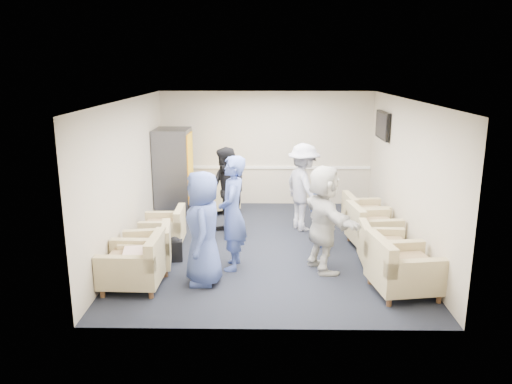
{
  "coord_description": "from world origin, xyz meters",
  "views": [
    {
      "loc": [
        -0.06,
        -8.75,
        3.28
      ],
      "look_at": [
        -0.2,
        0.2,
        1.0
      ],
      "focal_mm": 35.0,
      "sensor_mm": 36.0,
      "label": 1
    }
  ],
  "objects_px": {
    "armchair_left_far": "(166,230)",
    "person_front_left": "(203,228)",
    "vending_machine": "(174,171)",
    "person_back_left": "(227,193)",
    "armchair_right_midfar": "(370,229)",
    "person_mid_left": "(232,213)",
    "armchair_left_near": "(136,266)",
    "person_front_right": "(324,219)",
    "armchair_right_far": "(363,215)",
    "armchair_right_midnear": "(381,249)",
    "armchair_left_mid": "(150,251)",
    "armchair_right_near": "(400,270)",
    "armchair_corner": "(217,197)",
    "person_mid_right": "(320,208)",
    "person_back_right": "(303,187)"
  },
  "relations": [
    {
      "from": "armchair_right_far",
      "to": "armchair_right_near",
      "type": "bearing_deg",
      "value": 174.72
    },
    {
      "from": "armchair_left_far",
      "to": "person_mid_left",
      "type": "xyz_separation_m",
      "value": [
        1.32,
        -1.04,
        0.64
      ]
    },
    {
      "from": "person_back_left",
      "to": "armchair_right_near",
      "type": "bearing_deg",
      "value": 11.94
    },
    {
      "from": "armchair_left_far",
      "to": "person_front_left",
      "type": "distance_m",
      "value": 1.96
    },
    {
      "from": "armchair_right_midnear",
      "to": "person_front_right",
      "type": "distance_m",
      "value": 1.15
    },
    {
      "from": "armchair_right_midnear",
      "to": "person_front_left",
      "type": "relative_size",
      "value": 0.46
    },
    {
      "from": "armchair_right_near",
      "to": "person_back_left",
      "type": "height_order",
      "value": "person_back_left"
    },
    {
      "from": "armchair_left_near",
      "to": "person_back_right",
      "type": "height_order",
      "value": "person_back_right"
    },
    {
      "from": "armchair_corner",
      "to": "person_mid_left",
      "type": "distance_m",
      "value": 3.36
    },
    {
      "from": "armchair_right_midfar",
      "to": "person_front_right",
      "type": "xyz_separation_m",
      "value": [
        -1.01,
        -1.11,
        0.54
      ]
    },
    {
      "from": "armchair_right_far",
      "to": "armchair_corner",
      "type": "distance_m",
      "value": 3.35
    },
    {
      "from": "armchair_left_near",
      "to": "person_front_left",
      "type": "bearing_deg",
      "value": 102.24
    },
    {
      "from": "armchair_right_near",
      "to": "person_back_left",
      "type": "distance_m",
      "value": 3.76
    },
    {
      "from": "armchair_left_mid",
      "to": "person_front_left",
      "type": "distance_m",
      "value": 1.21
    },
    {
      "from": "armchair_left_far",
      "to": "armchair_corner",
      "type": "bearing_deg",
      "value": 159.69
    },
    {
      "from": "armchair_left_mid",
      "to": "armchair_left_near",
      "type": "bearing_deg",
      "value": -12.51
    },
    {
      "from": "armchair_right_midfar",
      "to": "person_mid_left",
      "type": "relative_size",
      "value": 0.5
    },
    {
      "from": "vending_machine",
      "to": "person_back_left",
      "type": "relative_size",
      "value": 1.09
    },
    {
      "from": "vending_machine",
      "to": "person_mid_left",
      "type": "xyz_separation_m",
      "value": [
        1.52,
        -3.21,
        -0.01
      ]
    },
    {
      "from": "person_back_right",
      "to": "armchair_right_midfar",
      "type": "bearing_deg",
      "value": -153.65
    },
    {
      "from": "armchair_right_midfar",
      "to": "person_back_left",
      "type": "xyz_separation_m",
      "value": [
        -2.7,
        0.57,
        0.54
      ]
    },
    {
      "from": "person_back_right",
      "to": "person_front_right",
      "type": "relative_size",
      "value": 1.01
    },
    {
      "from": "armchair_right_near",
      "to": "armchair_right_midfar",
      "type": "distance_m",
      "value": 1.97
    },
    {
      "from": "armchair_left_near",
      "to": "person_front_right",
      "type": "distance_m",
      "value": 3.02
    },
    {
      "from": "armchair_left_near",
      "to": "armchair_right_far",
      "type": "height_order",
      "value": "armchair_left_near"
    },
    {
      "from": "person_front_left",
      "to": "person_mid_right",
      "type": "xyz_separation_m",
      "value": [
        1.95,
        1.65,
        -0.14
      ]
    },
    {
      "from": "armchair_right_far",
      "to": "vending_machine",
      "type": "xyz_separation_m",
      "value": [
        -4.05,
        1.25,
        0.64
      ]
    },
    {
      "from": "armchair_right_far",
      "to": "armchair_left_far",
      "type": "bearing_deg",
      "value": 98.22
    },
    {
      "from": "armchair_left_near",
      "to": "person_front_right",
      "type": "relative_size",
      "value": 0.51
    },
    {
      "from": "armchair_right_far",
      "to": "person_back_left",
      "type": "height_order",
      "value": "person_back_left"
    },
    {
      "from": "armchair_right_midfar",
      "to": "vending_machine",
      "type": "relative_size",
      "value": 0.5
    },
    {
      "from": "armchair_right_far",
      "to": "vending_machine",
      "type": "height_order",
      "value": "vending_machine"
    },
    {
      "from": "armchair_left_near",
      "to": "armchair_right_far",
      "type": "xyz_separation_m",
      "value": [
        3.93,
        2.75,
        -0.03
      ]
    },
    {
      "from": "person_back_left",
      "to": "vending_machine",
      "type": "bearing_deg",
      "value": -175.89
    },
    {
      "from": "person_mid_left",
      "to": "person_back_right",
      "type": "distance_m",
      "value": 2.4
    },
    {
      "from": "armchair_left_near",
      "to": "person_mid_right",
      "type": "height_order",
      "value": "person_mid_right"
    },
    {
      "from": "armchair_left_mid",
      "to": "person_back_left",
      "type": "relative_size",
      "value": 0.52
    },
    {
      "from": "armchair_right_midnear",
      "to": "person_back_right",
      "type": "height_order",
      "value": "person_back_right"
    },
    {
      "from": "person_front_left",
      "to": "person_back_left",
      "type": "bearing_deg",
      "value": 169.33
    },
    {
      "from": "person_front_right",
      "to": "armchair_corner",
      "type": "bearing_deg",
      "value": 12.87
    },
    {
      "from": "armchair_left_far",
      "to": "armchair_right_midnear",
      "type": "xyz_separation_m",
      "value": [
        3.78,
        -0.97,
        0.01
      ]
    },
    {
      "from": "person_front_left",
      "to": "person_mid_left",
      "type": "distance_m",
      "value": 0.72
    },
    {
      "from": "person_mid_right",
      "to": "armchair_right_midfar",
      "type": "bearing_deg",
      "value": -89.28
    },
    {
      "from": "armchair_left_mid",
      "to": "person_front_right",
      "type": "bearing_deg",
      "value": 81.94
    },
    {
      "from": "vending_machine",
      "to": "person_back_right",
      "type": "xyz_separation_m",
      "value": [
        2.83,
        -1.2,
        -0.07
      ]
    },
    {
      "from": "armchair_right_near",
      "to": "person_back_left",
      "type": "xyz_separation_m",
      "value": [
        -2.73,
        2.54,
        0.51
      ]
    },
    {
      "from": "armchair_left_mid",
      "to": "armchair_right_midfar",
      "type": "relative_size",
      "value": 0.96
    },
    {
      "from": "armchair_right_midnear",
      "to": "person_mid_left",
      "type": "xyz_separation_m",
      "value": [
        -2.47,
        -0.08,
        0.63
      ]
    },
    {
      "from": "person_front_left",
      "to": "person_back_right",
      "type": "distance_m",
      "value": 3.12
    },
    {
      "from": "armchair_left_mid",
      "to": "armchair_right_near",
      "type": "xyz_separation_m",
      "value": [
        3.88,
        -0.82,
        0.05
      ]
    }
  ]
}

